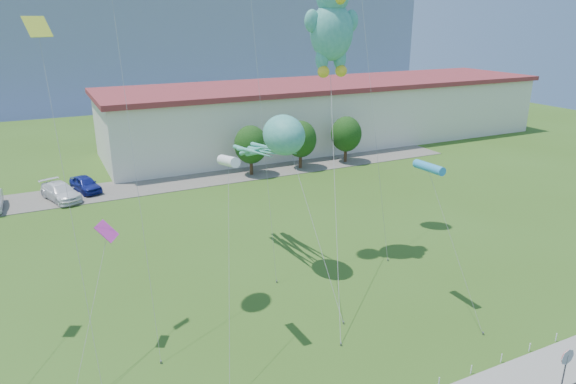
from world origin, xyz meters
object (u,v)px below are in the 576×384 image
at_px(warehouse, 332,112).
at_px(octopus_kite, 277,142).
at_px(parked_car_white, 61,192).
at_px(parked_car_blue, 85,184).
at_px(teddy_bear_kite, 332,24).
at_px(stop_sign, 566,361).

relative_size(warehouse, octopus_kite, 4.56).
bearing_deg(parked_car_white, parked_car_blue, 13.90).
height_order(warehouse, teddy_bear_kite, teddy_bear_kite).
bearing_deg(stop_sign, warehouse, 71.10).
bearing_deg(teddy_bear_kite, parked_car_blue, 122.90).
relative_size(stop_sign, parked_car_blue, 0.56).
xyz_separation_m(warehouse, teddy_bear_kite, (-18.44, -30.42, 11.76)).
bearing_deg(octopus_kite, stop_sign, -71.55).
bearing_deg(warehouse, parked_car_blue, -166.02).
xyz_separation_m(octopus_kite, teddy_bear_kite, (3.97, 0.09, 7.20)).
bearing_deg(parked_car_blue, warehouse, -3.76).
xyz_separation_m(stop_sign, teddy_bear_kite, (-1.94, 17.79, 14.01)).
relative_size(stop_sign, teddy_bear_kite, 0.13).
relative_size(stop_sign, parked_car_white, 0.46).
height_order(stop_sign, teddy_bear_kite, teddy_bear_kite).
height_order(parked_car_blue, octopus_kite, octopus_kite).
distance_m(warehouse, teddy_bear_kite, 37.46).
relative_size(parked_car_white, parked_car_blue, 1.21).
relative_size(parked_car_blue, teddy_bear_kite, 0.24).
distance_m(warehouse, parked_car_blue, 33.99).
relative_size(stop_sign, octopus_kite, 0.19).
bearing_deg(octopus_kite, teddy_bear_kite, 1.25).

